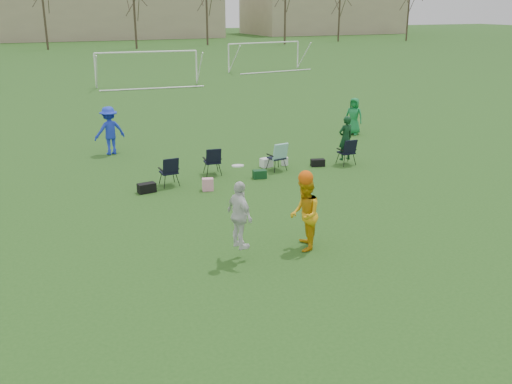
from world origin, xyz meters
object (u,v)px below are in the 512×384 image
center_contest (282,214)px  goal_right (264,48)px  fielder_blue (110,131)px  goal_mid (147,59)px  fielder_green_far (354,116)px

center_contest → goal_right: bearing=66.4°
goal_right → fielder_blue: bearing=-133.5°
fielder_blue → goal_mid: 20.15m
fielder_green_far → goal_right: (7.22, 25.94, 1.09)m
fielder_green_far → goal_mid: 20.54m
fielder_blue → goal_right: (17.99, 25.21, 0.98)m
center_contest → goal_right: goal_right is taller
goal_right → center_contest: bearing=-121.6°
goal_mid → fielder_blue: bearing=-103.3°
center_contest → goal_right: (15.91, 36.41, 0.94)m
fielder_green_far → goal_right: bearing=125.9°
fielder_blue → goal_right: 30.99m
center_contest → fielder_green_far: bearing=50.3°
goal_right → goal_mid: bearing=-161.4°
center_contest → fielder_blue: bearing=100.5°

